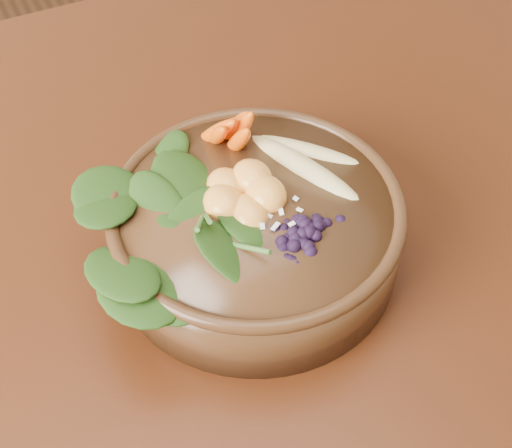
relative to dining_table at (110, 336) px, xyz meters
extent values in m
cylinder|color=#331C0C|center=(0.72, 0.37, -0.30)|extent=(0.07, 0.07, 0.71)
cube|color=#431E0D|center=(0.00, 0.00, 0.07)|extent=(1.60, 0.90, 0.04)
cylinder|color=#432712|center=(0.14, -0.04, 0.13)|extent=(0.33, 0.33, 0.07)
ellipsoid|color=#E0CC84|center=(0.21, 0.00, 0.17)|extent=(0.11, 0.11, 0.02)
ellipsoid|color=#E0CC84|center=(0.20, -0.02, 0.18)|extent=(0.07, 0.13, 0.02)
camera|label=1|loc=(-0.04, -0.41, 0.60)|focal=50.00mm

